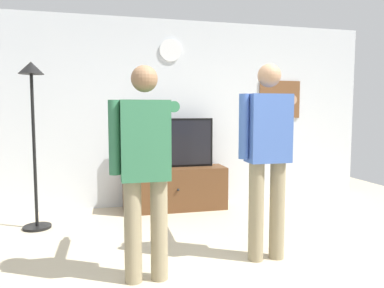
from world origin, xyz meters
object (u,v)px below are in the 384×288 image
person_standing_nearer_couch (267,150)px  floor_lamp (33,110)px  framed_picture (279,99)px  person_standing_nearer_lamp (145,162)px  wall_clock (171,50)px  tv_stand (175,188)px  television (174,143)px

person_standing_nearer_couch → floor_lamp: bearing=147.5°
framed_picture → person_standing_nearer_lamp: framed_picture is taller
person_standing_nearer_lamp → framed_picture: bearing=44.8°
framed_picture → wall_clock: bearing=-179.8°
tv_stand → television: television is taller
tv_stand → person_standing_nearer_couch: bearing=-74.9°
tv_stand → wall_clock: (-0.00, 0.29, 1.96)m
floor_lamp → person_standing_nearer_lamp: 2.00m
television → framed_picture: 1.86m
television → floor_lamp: bearing=-164.2°
television → floor_lamp: (-1.74, -0.49, 0.45)m
floor_lamp → person_standing_nearer_lamp: size_ratio=1.12×
television → floor_lamp: floor_lamp is taller
tv_stand → television: size_ratio=1.29×
person_standing_nearer_lamp → person_standing_nearer_couch: (1.13, 0.17, 0.04)m
wall_clock → floor_lamp: 2.08m
tv_stand → wall_clock: 1.98m
tv_stand → person_standing_nearer_couch: 2.08m
television → person_standing_nearer_lamp: (-0.63, -2.10, 0.04)m
television → framed_picture: size_ratio=1.64×
tv_stand → framed_picture: bearing=9.6°
person_standing_nearer_lamp → wall_clock: bearing=75.0°
wall_clock → person_standing_nearer_lamp: (-0.63, -2.34, -1.28)m
floor_lamp → person_standing_nearer_couch: 2.70m
tv_stand → wall_clock: bearing=90.0°
wall_clock → person_standing_nearer_lamp: size_ratio=0.18×
tv_stand → framed_picture: 2.17m
person_standing_nearer_couch → person_standing_nearer_lamp: bearing=-171.5°
wall_clock → person_standing_nearer_couch: bearing=-76.9°
tv_stand → person_standing_nearer_lamp: bearing=-107.0°
person_standing_nearer_lamp → person_standing_nearer_couch: bearing=8.5°
tv_stand → person_standing_nearer_lamp: 2.25m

